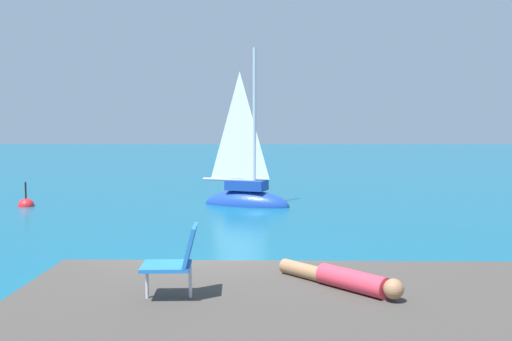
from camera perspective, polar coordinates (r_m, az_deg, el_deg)
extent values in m
plane|color=#0F5675|center=(9.85, -4.17, -12.12)|extent=(160.00, 160.00, 0.00)
cube|color=#3B3536|center=(8.90, -8.91, -13.98)|extent=(1.90, 1.61, 1.11)
cube|color=#39373B|center=(8.87, -15.11, -14.15)|extent=(1.37, 1.62, 0.95)
ellipsoid|color=#193D99|center=(20.41, -0.93, -3.47)|extent=(3.35, 2.10, 1.09)
cube|color=#193D99|center=(20.33, -0.93, -1.45)|extent=(1.56, 1.19, 0.36)
cylinder|color=#B7B7BC|center=(20.11, -0.15, 5.04)|extent=(0.12, 0.12, 4.95)
cylinder|color=#B2B2B7|center=(20.57, -2.73, -0.91)|extent=(1.90, 0.76, 0.10)
pyramid|color=white|center=(20.32, -1.62, 4.48)|extent=(1.51, 0.59, 3.76)
cylinder|color=#DB384C|center=(6.72, 9.51, -10.67)|extent=(0.79, 0.82, 0.24)
cylinder|color=#9E704C|center=(7.20, 4.79, -9.83)|extent=(0.61, 0.64, 0.18)
sphere|color=#9E704C|center=(6.40, 13.43, -11.31)|extent=(0.22, 0.22, 0.22)
cube|color=blue|center=(6.39, -8.87, -9.32)|extent=(0.54, 0.50, 0.04)
cube|color=blue|center=(6.31, -6.54, -7.37)|extent=(0.17, 0.49, 0.45)
cylinder|color=silver|center=(6.46, -10.72, -10.79)|extent=(0.04, 0.04, 0.35)
cylinder|color=silver|center=(6.41, -6.50, -10.88)|extent=(0.04, 0.04, 0.35)
sphere|color=red|center=(21.73, -21.76, -3.31)|extent=(0.56, 0.56, 0.56)
cylinder|color=black|center=(21.66, -21.81, -1.87)|extent=(0.06, 0.06, 0.60)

